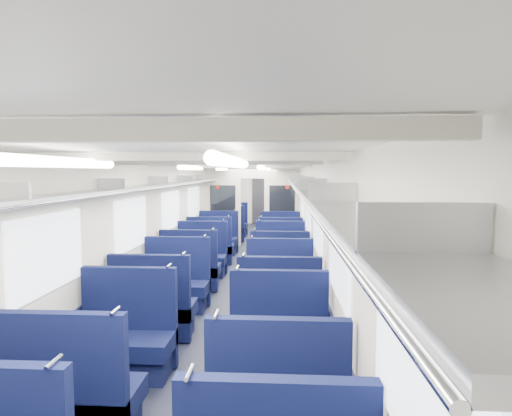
# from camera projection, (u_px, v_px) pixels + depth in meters

# --- Properties ---
(floor) EXTENTS (2.80, 18.00, 0.01)m
(floor) POSITION_uv_depth(u_px,v_px,m) (242.00, 273.00, 9.33)
(floor) COLOR black
(floor) RESTS_ON ground
(ceiling) EXTENTS (2.80, 18.00, 0.01)m
(ceiling) POSITION_uv_depth(u_px,v_px,m) (241.00, 165.00, 9.13)
(ceiling) COLOR silver
(ceiling) RESTS_ON wall_left
(wall_left) EXTENTS (0.02, 18.00, 2.35)m
(wall_left) POSITION_uv_depth(u_px,v_px,m) (177.00, 219.00, 9.31)
(wall_left) COLOR beige
(wall_left) RESTS_ON floor
(dado_left) EXTENTS (0.03, 17.90, 0.70)m
(dado_left) POSITION_uv_depth(u_px,v_px,m) (179.00, 256.00, 9.38)
(dado_left) COLOR black
(dado_left) RESTS_ON floor
(wall_right) EXTENTS (0.02, 18.00, 2.35)m
(wall_right) POSITION_uv_depth(u_px,v_px,m) (307.00, 220.00, 9.15)
(wall_right) COLOR beige
(wall_right) RESTS_ON floor
(dado_right) EXTENTS (0.03, 17.90, 0.70)m
(dado_right) POSITION_uv_depth(u_px,v_px,m) (306.00, 258.00, 9.22)
(dado_right) COLOR black
(dado_right) RESTS_ON floor
(wall_far) EXTENTS (2.80, 0.02, 2.35)m
(wall_far) POSITION_uv_depth(u_px,v_px,m) (261.00, 196.00, 18.18)
(wall_far) COLOR beige
(wall_far) RESTS_ON floor
(luggage_rack_left) EXTENTS (0.36, 17.40, 0.18)m
(luggage_rack_left) POSITION_uv_depth(u_px,v_px,m) (185.00, 182.00, 9.23)
(luggage_rack_left) COLOR #B2B5BA
(luggage_rack_left) RESTS_ON wall_left
(luggage_rack_right) EXTENTS (0.36, 17.40, 0.18)m
(luggage_rack_right) POSITION_uv_depth(u_px,v_px,m) (298.00, 182.00, 9.09)
(luggage_rack_right) COLOR #B2B5BA
(luggage_rack_right) RESTS_ON wall_right
(windows) EXTENTS (2.78, 15.60, 0.75)m
(windows) POSITION_uv_depth(u_px,v_px,m) (240.00, 210.00, 8.75)
(windows) COLOR white
(windows) RESTS_ON wall_left
(ceiling_fittings) EXTENTS (2.70, 16.06, 0.11)m
(ceiling_fittings) POSITION_uv_depth(u_px,v_px,m) (240.00, 167.00, 8.88)
(ceiling_fittings) COLOR beige
(ceiling_fittings) RESTS_ON ceiling
(end_door) EXTENTS (0.75, 0.06, 2.00)m
(end_door) POSITION_uv_depth(u_px,v_px,m) (261.00, 200.00, 18.14)
(end_door) COLOR black
(end_door) RESTS_ON floor
(bulkhead) EXTENTS (2.80, 0.10, 2.35)m
(bulkhead) POSITION_uv_depth(u_px,v_px,m) (252.00, 204.00, 12.68)
(bulkhead) COLOR beige
(bulkhead) RESTS_ON floor
(seat_4) EXTENTS (1.06, 0.58, 1.18)m
(seat_4) POSITION_uv_depth(u_px,v_px,m) (70.00, 402.00, 3.43)
(seat_4) COLOR #0B1239
(seat_4) RESTS_ON floor
(seat_5) EXTENTS (1.06, 0.58, 1.18)m
(seat_5) POSITION_uv_depth(u_px,v_px,m) (278.00, 411.00, 3.30)
(seat_5) COLOR #0B1239
(seat_5) RESTS_ON floor
(seat_6) EXTENTS (1.06, 0.58, 1.18)m
(seat_6) POSITION_uv_depth(u_px,v_px,m) (126.00, 341.00, 4.66)
(seat_6) COLOR #0B1239
(seat_6) RESTS_ON floor
(seat_7) EXTENTS (1.06, 0.58, 1.18)m
(seat_7) POSITION_uv_depth(u_px,v_px,m) (279.00, 347.00, 4.51)
(seat_7) COLOR #0B1239
(seat_7) RESTS_ON floor
(seat_8) EXTENTS (1.06, 0.58, 1.18)m
(seat_8) POSITION_uv_depth(u_px,v_px,m) (153.00, 311.00, 5.67)
(seat_8) COLOR #0B1239
(seat_8) RESTS_ON floor
(seat_9) EXTENTS (1.06, 0.58, 1.18)m
(seat_9) POSITION_uv_depth(u_px,v_px,m) (279.00, 314.00, 5.53)
(seat_9) COLOR #0B1239
(seat_9) RESTS_ON floor
(seat_10) EXTENTS (1.06, 0.58, 1.18)m
(seat_10) POSITION_uv_depth(u_px,v_px,m) (176.00, 287.00, 6.87)
(seat_10) COLOR #0B1239
(seat_10) RESTS_ON floor
(seat_11) EXTENTS (1.06, 0.58, 1.18)m
(seat_11) POSITION_uv_depth(u_px,v_px,m) (279.00, 290.00, 6.70)
(seat_11) COLOR #0B1239
(seat_11) RESTS_ON floor
(seat_12) EXTENTS (1.06, 0.58, 1.18)m
(seat_12) POSITION_uv_depth(u_px,v_px,m) (191.00, 271.00, 7.98)
(seat_12) COLOR #0B1239
(seat_12) RESTS_ON floor
(seat_13) EXTENTS (1.06, 0.58, 1.18)m
(seat_13) POSITION_uv_depth(u_px,v_px,m) (280.00, 273.00, 7.82)
(seat_13) COLOR #0B1239
(seat_13) RESTS_ON floor
(seat_14) EXTENTS (1.06, 0.58, 1.18)m
(seat_14) POSITION_uv_depth(u_px,v_px,m) (202.00, 259.00, 9.08)
(seat_14) COLOR #0B1239
(seat_14) RESTS_ON floor
(seat_15) EXTENTS (1.06, 0.58, 1.18)m
(seat_15) POSITION_uv_depth(u_px,v_px,m) (280.00, 259.00, 9.08)
(seat_15) COLOR #0B1239
(seat_15) RESTS_ON floor
(seat_16) EXTENTS (1.06, 0.58, 1.18)m
(seat_16) POSITION_uv_depth(u_px,v_px,m) (210.00, 249.00, 10.22)
(seat_16) COLOR #0B1239
(seat_16) RESTS_ON floor
(seat_17) EXTENTS (1.06, 0.58, 1.18)m
(seat_17) POSITION_uv_depth(u_px,v_px,m) (280.00, 250.00, 10.10)
(seat_17) COLOR #0B1239
(seat_17) RESTS_ON floor
(seat_18) EXTENTS (1.06, 0.58, 1.18)m
(seat_18) POSITION_uv_depth(u_px,v_px,m) (218.00, 241.00, 11.45)
(seat_18) COLOR #0B1239
(seat_18) RESTS_ON floor
(seat_19) EXTENTS (1.06, 0.58, 1.18)m
(seat_19) POSITION_uv_depth(u_px,v_px,m) (280.00, 241.00, 11.32)
(seat_19) COLOR #0B1239
(seat_19) RESTS_ON floor
(seat_20) EXTENTS (1.06, 0.58, 1.18)m
(seat_20) POSITION_uv_depth(u_px,v_px,m) (228.00, 230.00, 13.53)
(seat_20) COLOR #0B1239
(seat_20) RESTS_ON floor
(seat_21) EXTENTS (1.06, 0.58, 1.18)m
(seat_21) POSITION_uv_depth(u_px,v_px,m) (280.00, 230.00, 13.45)
(seat_21) COLOR #0B1239
(seat_21) RESTS_ON floor
(seat_22) EXTENTS (1.06, 0.58, 1.18)m
(seat_22) POSITION_uv_depth(u_px,v_px,m) (232.00, 226.00, 14.63)
(seat_22) COLOR #0B1239
(seat_22) RESTS_ON floor
(seat_23) EXTENTS (1.06, 0.58, 1.18)m
(seat_23) POSITION_uv_depth(u_px,v_px,m) (281.00, 226.00, 14.51)
(seat_23) COLOR #0B1239
(seat_23) RESTS_ON floor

